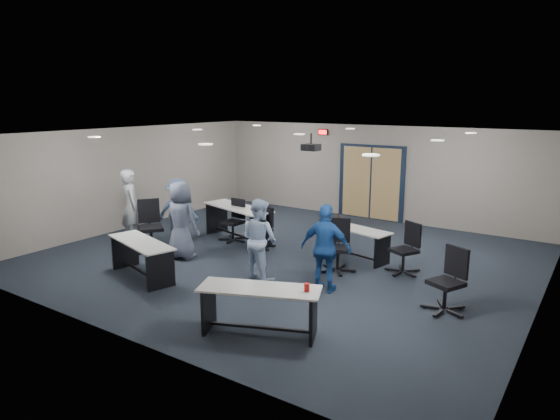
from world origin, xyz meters
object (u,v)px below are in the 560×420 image
Objects in this scene: chair_back_b at (261,228)px; person_plaid at (181,220)px; table_back_left at (238,217)px; chair_loose_right at (446,280)px; chair_back_a at (233,221)px; table_back_right at (354,237)px; table_front_left at (141,253)px; person_lightblue at (259,239)px; person_gray at (131,207)px; person_navy at (326,248)px; chair_loose_left at (151,226)px; person_back at (178,211)px; chair_back_c at (338,246)px; chair_back_d at (404,249)px; table_front_right at (260,302)px.

person_plaid is (-1.00, -1.57, 0.36)m from chair_back_b.
chair_loose_right is (5.52, -1.51, -0.03)m from table_back_left.
chair_back_a is at bearing -81.03° from table_back_left.
table_back_left is at bearing -162.75° from table_back_right.
person_lightblue reaches higher than table_front_left.
person_plaid is (-0.06, -1.67, 0.34)m from chair_back_a.
person_navy is at bearing -152.49° from person_gray.
person_plaid is at bearing -89.47° from chair_back_a.
person_navy is at bearing -53.88° from chair_loose_left.
person_gray is 1.13× the size of person_navy.
person_back is at bearing -118.56° from table_back_left.
chair_back_b is 0.60× the size of person_navy.
person_gray is at bearing 12.05° from person_back.
person_plaid reaches higher than chair_back_c.
table_front_left is 1.20× the size of person_lightblue.
person_plaid is at bearing 177.47° from chair_back_c.
chair_loose_left reaches higher than chair_loose_right.
chair_back_a is 0.65× the size of person_back.
person_back is (-4.45, 0.78, -0.02)m from person_navy.
chair_back_c is at bearing -140.34° from person_gray.
chair_loose_right is (5.38, 1.67, 0.04)m from table_front_left.
person_back reaches higher than chair_back_a.
chair_back_a is 0.94m from chair_back_b.
chair_loose_left is 0.99m from person_plaid.
chair_back_c is (0.12, -0.98, 0.06)m from table_back_right.
person_plaid reaches higher than chair_back_b.
chair_back_a is at bearing 109.46° from table_front_left.
chair_back_d is 0.65× the size of person_lightblue.
chair_loose_right is at bearing -179.17° from person_navy.
chair_loose_left is at bearing -0.31° from person_plaid.
table_front_right is 5.19m from table_back_left.
person_back is (-4.47, 2.80, 0.29)m from table_front_right.
person_plaid reaches higher than table_front_left.
chair_back_d is at bearing 55.55° from table_front_right.
table_back_left is at bearing 145.41° from chair_back_c.
chair_back_c is 0.67× the size of person_back.
table_back_right is 1.12× the size of person_lightblue.
person_plaid is at bearing -130.83° from chair_back_d.
table_back_left is at bearing 108.97° from table_front_left.
chair_back_c is at bearing 14.69° from chair_back_b.
table_back_right is at bearing -167.62° from chair_back_d.
chair_loose_left is 1.09× the size of chair_loose_right.
table_back_right reaches higher than table_back_left.
table_back_right is 1.80× the size of chair_back_b.
table_front_right is at bearing -106.08° from chair_loose_right.
table_back_right is 4.60m from chair_loose_left.
chair_back_c reaches higher than table_back_left.
chair_loose_right is (5.54, -1.33, 0.02)m from chair_back_a.
chair_back_b is 3.13m from person_gray.
table_front_right is 1.07× the size of table_back_right.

